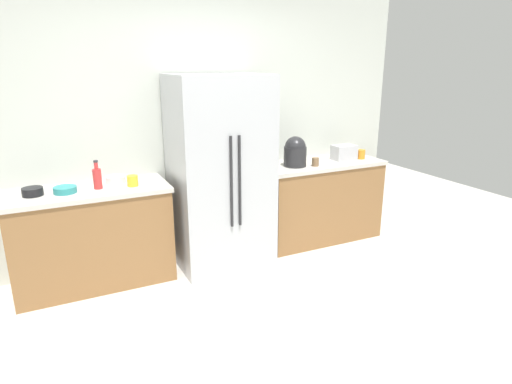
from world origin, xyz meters
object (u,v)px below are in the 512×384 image
at_px(cup_c, 361,154).
at_px(bowl_c, 116,180).
at_px(bowl_a, 33,192).
at_px(cup_a, 133,181).
at_px(bottle_a, 97,178).
at_px(refrigerator, 220,173).
at_px(toaster, 344,152).
at_px(cup_b, 315,162).
at_px(rice_cooker, 295,152).
at_px(bowl_b, 65,190).

height_order(cup_c, bowl_c, cup_c).
height_order(cup_c, bowl_a, cup_c).
bearing_deg(cup_a, bottle_a, 170.71).
bearing_deg(cup_a, cup_c, 0.32).
bearing_deg(bowl_c, refrigerator, -10.98).
distance_m(cup_c, bowl_a, 3.32).
bearing_deg(refrigerator, toaster, 2.68).
xyz_separation_m(toaster, bottle_a, (-2.61, -0.02, 0.02)).
bearing_deg(cup_b, cup_c, 6.83).
relative_size(toaster, rice_cooker, 0.84).
xyz_separation_m(bowl_a, bowl_c, (0.67, 0.11, -0.00)).
bearing_deg(toaster, cup_c, -14.32).
xyz_separation_m(bowl_a, bowl_b, (0.24, -0.03, -0.01)).
distance_m(cup_a, cup_c, 2.53).
height_order(bottle_a, cup_b, bottle_a).
bearing_deg(bowl_c, bowl_a, -170.62).
height_order(toaster, rice_cooker, rice_cooker).
relative_size(toaster, bowl_b, 1.41).
height_order(bottle_a, bowl_a, bottle_a).
relative_size(bowl_a, bowl_b, 0.88).
bearing_deg(cup_c, toaster, 165.68).
distance_m(cup_a, bowl_a, 0.79).
bearing_deg(cup_c, bowl_a, 179.12).
bearing_deg(toaster, bowl_b, -179.40).
bearing_deg(bowl_c, rice_cooker, -4.76).
bearing_deg(cup_a, bowl_a, 175.27).
distance_m(toaster, bottle_a, 2.61).
bearing_deg(cup_b, bowl_a, 177.19).
distance_m(bottle_a, cup_c, 2.81).
height_order(refrigerator, toaster, refrigerator).
xyz_separation_m(cup_c, bowl_b, (-3.07, 0.02, -0.02)).
distance_m(bottle_a, bowl_b, 0.27).
xyz_separation_m(toaster, cup_a, (-2.33, -0.06, -0.03)).
relative_size(rice_cooker, bowl_c, 1.78).
relative_size(cup_a, cup_b, 1.07).
height_order(cup_a, bowl_c, cup_a).
distance_m(bowl_a, bowl_c, 0.68).
bearing_deg(bottle_a, cup_b, -2.97).
relative_size(bowl_b, bowl_c, 1.06).
distance_m(refrigerator, bottle_a, 1.11).
bearing_deg(bottle_a, toaster, 0.40).
relative_size(rice_cooker, bowl_a, 1.92).
xyz_separation_m(toaster, bowl_c, (-2.45, 0.11, -0.05)).
xyz_separation_m(refrigerator, cup_c, (1.70, 0.02, 0.02)).
distance_m(rice_cooker, bowl_b, 2.22).
height_order(rice_cooker, cup_c, rice_cooker).
relative_size(toaster, cup_b, 2.95).
relative_size(cup_c, bowl_c, 0.58).
relative_size(toaster, cup_a, 2.76).
distance_m(bottle_a, cup_b, 2.15).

